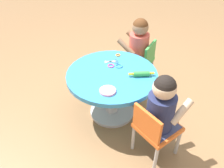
# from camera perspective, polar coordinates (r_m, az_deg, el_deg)

# --- Properties ---
(ground_plane) EXTENTS (10.00, 10.00, 0.00)m
(ground_plane) POSITION_cam_1_polar(r_m,az_deg,el_deg) (2.41, 0.00, -6.87)
(ground_plane) COLOR olive
(craft_table) EXTENTS (0.83, 0.83, 0.49)m
(craft_table) POSITION_cam_1_polar(r_m,az_deg,el_deg) (2.17, 0.00, -0.09)
(craft_table) COLOR silver
(craft_table) RESTS_ON ground
(child_chair_left) EXTENTS (0.38, 0.38, 0.54)m
(child_chair_left) POSITION_cam_1_polar(r_m,az_deg,el_deg) (1.88, 10.38, -10.68)
(child_chair_left) COLOR #B7B7BC
(child_chair_left) RESTS_ON ground
(seated_child_left) EXTENTS (0.36, 0.41, 0.51)m
(seated_child_left) POSITION_cam_1_polar(r_m,az_deg,el_deg) (1.74, 12.12, -5.09)
(seated_child_left) COLOR #3F4772
(seated_child_left) RESTS_ON ground
(child_chair_right) EXTENTS (0.42, 0.42, 0.54)m
(child_chair_right) POSITION_cam_1_polar(r_m,az_deg,el_deg) (2.64, 7.00, 5.67)
(child_chair_right) COLOR #B7B7BC
(child_chair_right) RESTS_ON ground
(seated_child_right) EXTENTS (0.44, 0.43, 0.51)m
(seated_child_right) POSITION_cam_1_polar(r_m,az_deg,el_deg) (2.54, 6.56, 10.25)
(seated_child_right) COLOR #3F4772
(seated_child_right) RESTS_ON ground
(rolling_pin) EXTENTS (0.09, 0.23, 0.05)m
(rolling_pin) POSITION_cam_1_polar(r_m,az_deg,el_deg) (2.07, 7.21, 2.51)
(rolling_pin) COLOR green
(rolling_pin) RESTS_ON craft_table
(craft_scissors) EXTENTS (0.09, 0.14, 0.01)m
(craft_scissors) POSITION_cam_1_polar(r_m,az_deg,el_deg) (2.26, 0.41, 5.51)
(craft_scissors) COLOR silver
(craft_scissors) RESTS_ON craft_table
(playdough_blob_0) EXTENTS (0.13, 0.13, 0.02)m
(playdough_blob_0) POSITION_cam_1_polar(r_m,az_deg,el_deg) (1.89, -1.05, -1.68)
(playdough_blob_0) COLOR pink
(playdough_blob_0) RESTS_ON craft_table
(cookie_cutter_0) EXTENTS (0.07, 0.07, 0.01)m
(cookie_cutter_0) POSITION_cam_1_polar(r_m,az_deg,el_deg) (2.19, 1.73, 4.43)
(cookie_cutter_0) COLOR #3F99D8
(cookie_cutter_0) RESTS_ON craft_table
(cookie_cutter_1) EXTENTS (0.06, 0.06, 0.01)m
(cookie_cutter_1) POSITION_cam_1_polar(r_m,az_deg,el_deg) (2.19, -0.25, 4.50)
(cookie_cutter_1) COLOR #D83FA5
(cookie_cutter_1) RESTS_ON craft_table
(cookie_cutter_2) EXTENTS (0.05, 0.05, 0.01)m
(cookie_cutter_2) POSITION_cam_1_polar(r_m,az_deg,el_deg) (2.36, 1.48, 7.10)
(cookie_cutter_2) COLOR orange
(cookie_cutter_2) RESTS_ON craft_table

